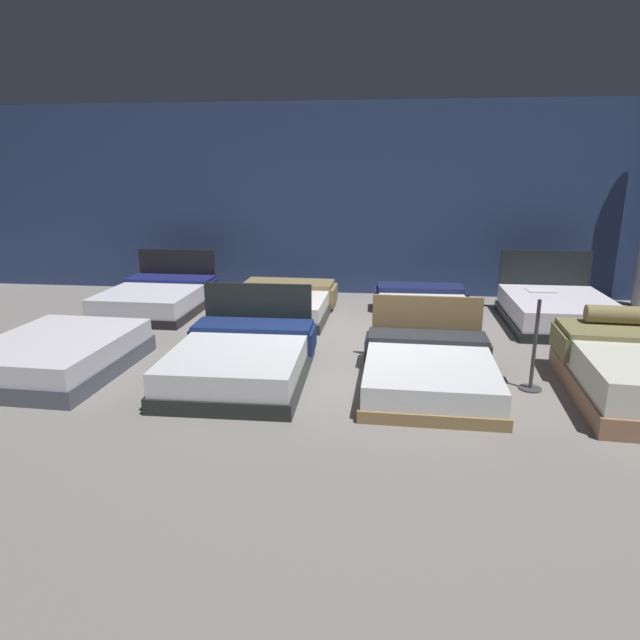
# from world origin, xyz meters

# --- Properties ---
(ground_plane) EXTENTS (18.00, 18.00, 0.02)m
(ground_plane) POSITION_xyz_m (0.00, 0.00, -0.01)
(ground_plane) COLOR gray
(showroom_back_wall) EXTENTS (18.00, 0.06, 3.50)m
(showroom_back_wall) POSITION_xyz_m (0.00, 3.45, 1.75)
(showroom_back_wall) COLOR navy
(showroom_back_wall) RESTS_ON ground_plane
(bed_0) EXTENTS (1.59, 2.03, 0.43)m
(bed_0) POSITION_xyz_m (-3.29, -1.29, 0.21)
(bed_0) COLOR #4B4F5C
(bed_0) RESTS_ON ground_plane
(bed_1) EXTENTS (1.55, 2.09, 0.92)m
(bed_1) POSITION_xyz_m (-1.07, -1.21, 0.23)
(bed_1) COLOR black
(bed_1) RESTS_ON ground_plane
(bed_2) EXTENTS (1.49, 1.99, 0.83)m
(bed_2) POSITION_xyz_m (1.05, -1.20, 0.19)
(bed_2) COLOR olive
(bed_2) RESTS_ON ground_plane
(bed_4) EXTENTS (1.56, 2.07, 0.91)m
(bed_4) POSITION_xyz_m (-3.28, 1.64, 0.22)
(bed_4) COLOR black
(bed_4) RESTS_ON ground_plane
(bed_5) EXTENTS (1.64, 2.04, 0.44)m
(bed_5) POSITION_xyz_m (-1.14, 1.63, 0.20)
(bed_5) COLOR black
(bed_5) RESTS_ON ground_plane
(bed_6) EXTENTS (1.56, 1.94, 0.44)m
(bed_6) POSITION_xyz_m (1.13, 1.63, 0.19)
(bed_6) COLOR brown
(bed_6) RESTS_ON ground_plane
(bed_7) EXTENTS (1.56, 2.02, 1.01)m
(bed_7) POSITION_xyz_m (3.19, 1.56, 0.23)
(bed_7) COLOR black
(bed_7) RESTS_ON ground_plane
(price_sign) EXTENTS (0.28, 0.24, 1.12)m
(price_sign) POSITION_xyz_m (2.16, -1.15, 0.44)
(price_sign) COLOR #3F3F44
(price_sign) RESTS_ON ground_plane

